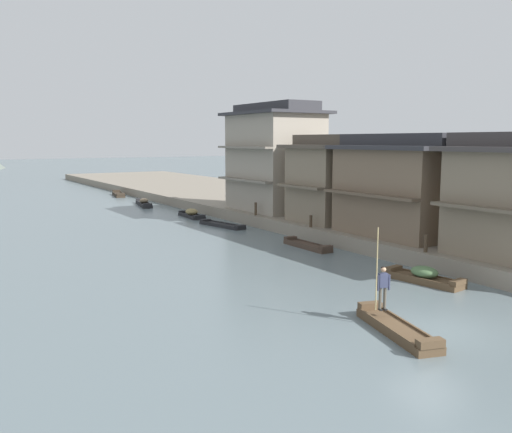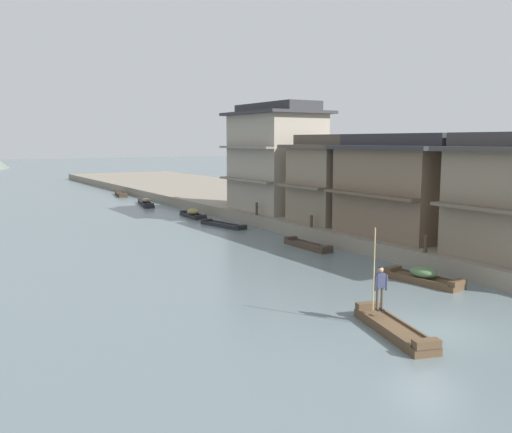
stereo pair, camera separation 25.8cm
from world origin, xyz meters
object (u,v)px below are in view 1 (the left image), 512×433
boat_midriver_upstream (222,225)px  mooring_post_dock_far (256,209)px  boat_moored_second (119,195)px  mooring_post_dock_mid (311,221)px  boat_midriver_drifting (192,214)px  house_waterfront_narrow (275,158)px  mooring_post_dock_near (426,244)px  boat_moored_far (307,246)px  boat_moored_third (144,203)px  boat_moored_nearest (424,277)px  boat_foreground_poled (397,329)px  house_waterfront_second (400,186)px  boatman_person (383,283)px  house_waterfront_tall (331,179)px

boat_midriver_upstream → mooring_post_dock_far: 2.88m
boat_moored_second → mooring_post_dock_mid: bearing=-87.3°
boat_midriver_drifting → mooring_post_dock_mid: size_ratio=4.84×
house_waterfront_narrow → mooring_post_dock_near: house_waterfront_narrow is taller
boat_moored_far → boat_moored_third: bearing=91.5°
mooring_post_dock_far → boat_moored_nearest: bearing=-97.0°
boat_foreground_poled → boat_midriver_upstream: boat_foreground_poled is taller
boat_moored_far → boat_midriver_upstream: bearing=92.5°
boat_moored_far → house_waterfront_second: (4.61, -3.13, 3.71)m
boatman_person → boat_moored_third: size_ratio=0.55×
boat_moored_nearest → boat_moored_second: 47.28m
mooring_post_dock_mid → house_waterfront_narrow: bearing=71.2°
mooring_post_dock_near → boat_midriver_upstream: bearing=97.3°
boat_moored_third → house_waterfront_second: (5.31, -29.89, 3.62)m
boat_midriver_drifting → house_waterfront_second: house_waterfront_second is taller
boat_moored_third → house_waterfront_narrow: 17.34m
house_waterfront_narrow → boat_moored_far: bearing=-113.9°
boat_midriver_drifting → boat_moored_second: bearing=89.0°
boat_moored_far → mooring_post_dock_near: bearing=-76.4°
boat_moored_nearest → boat_moored_third: 36.39m
boat_moored_second → boat_midriver_drifting: (-0.38, -21.35, 0.10)m
boat_moored_far → house_waterfront_narrow: house_waterfront_narrow is taller
boat_midriver_upstream → house_waterfront_narrow: size_ratio=0.54×
mooring_post_dock_far → boat_moored_third: bearing=98.2°
house_waterfront_second → mooring_post_dock_mid: house_waterfront_second is taller
boat_moored_second → boat_midriver_upstream: 27.34m
mooring_post_dock_near → boat_moored_second: bearing=92.1°
boat_moored_nearest → boat_midriver_upstream: bearing=90.0°
boat_foreground_poled → house_waterfront_second: (11.23, 10.73, 3.69)m
house_waterfront_second → boat_moored_far: bearing=145.8°
boat_moored_third → mooring_post_dock_near: (2.54, -34.42, 1.08)m
house_waterfront_tall → boat_midriver_upstream: bearing=127.3°
boat_moored_third → boat_midriver_drifting: 10.47m
mooring_post_dock_near → house_waterfront_tall: bearing=75.5°
boat_midriver_drifting → mooring_post_dock_mid: (2.08, -14.21, 0.98)m
boat_foreground_poled → house_waterfront_second: 15.96m
boat_midriver_upstream → house_waterfront_tall: size_ratio=0.77×
boatman_person → house_waterfront_tall: size_ratio=0.50×
mooring_post_dock_far → house_waterfront_narrow: bearing=33.3°
mooring_post_dock_near → boat_moored_nearest: bearing=-139.4°
boat_moored_second → boat_midriver_upstream: boat_moored_second is taller
boat_moored_nearest → mooring_post_dock_mid: bearing=78.9°
boat_midriver_drifting → mooring_post_dock_near: mooring_post_dock_near is taller
boat_moored_second → boat_midriver_drifting: 21.35m
house_waterfront_second → mooring_post_dock_near: bearing=-121.4°
boat_moored_third → house_waterfront_second: 30.58m
boat_moored_nearest → boat_moored_third: size_ratio=0.71×
boat_midriver_drifting → boat_midriver_upstream: bearing=-92.1°
house_waterfront_second → mooring_post_dock_far: (-2.76, 12.22, -2.50)m
house_waterfront_second → boat_moored_second: bearing=96.2°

